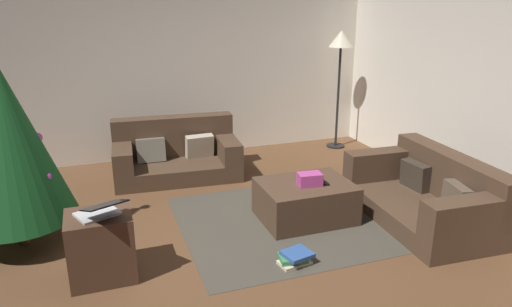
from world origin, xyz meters
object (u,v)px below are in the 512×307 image
couch_right (429,195)px  side_table (101,246)px  ottoman (305,201)px  laptop (100,211)px  corner_lamp (341,48)px  couch_left (176,154)px  book_stack (295,258)px  christmas_tree (7,141)px  gift_box (310,179)px  tv_remote (324,182)px

couch_right → side_table: couch_right is taller
ottoman → laptop: 2.14m
ottoman → corner_lamp: (1.56, 2.17, 1.32)m
couch_left → book_stack: bearing=106.8°
christmas_tree → corner_lamp: 4.68m
couch_right → book_stack: size_ratio=5.52×
couch_right → book_stack: (-1.70, -0.36, -0.21)m
laptop → book_stack: size_ratio=1.55×
christmas_tree → book_stack: bearing=-27.7°
side_table → christmas_tree: bearing=129.2°
couch_right → side_table: (-3.29, -0.01, 0.02)m
couch_left → ottoman: 2.05m
gift_box → couch_right: bearing=-16.9°
couch_left → couch_right: 3.16m
christmas_tree → couch_left: bearing=38.3°
side_table → book_stack: 1.65m
ottoman → gift_box: bearing=-78.2°
gift_box → laptop: bearing=-168.0°
christmas_tree → side_table: (0.69, -0.85, -0.73)m
gift_box → book_stack: bearing=-123.2°
corner_lamp → side_table: bearing=-144.2°
couch_left → christmas_tree: bearing=42.5°
gift_box → side_table: size_ratio=0.42×
tv_remote → ottoman: bearing=158.8°
laptop → corner_lamp: bearing=36.5°
couch_left → corner_lamp: (2.60, 0.40, 1.24)m
gift_box → book_stack: gift_box is taller
book_stack → corner_lamp: 3.87m
couch_left → tv_remote: couch_left is taller
ottoman → tv_remote: (0.17, -0.06, 0.21)m
couch_right → book_stack: 1.75m
laptop → tv_remote: bearing=11.0°
couch_right → corner_lamp: corner_lamp is taller
laptop → couch_right: bearing=1.1°
couch_right → corner_lamp: bearing=-4.1°
ottoman → side_table: 2.11m
christmas_tree → side_table: christmas_tree is taller
tv_remote → side_table: (-2.23, -0.37, -0.13)m
tv_remote → side_table: bearing=-171.7°
ottoman → christmas_tree: christmas_tree is taller
couch_right → christmas_tree: christmas_tree is taller
laptop → corner_lamp: corner_lamp is taller
couch_right → corner_lamp: size_ratio=0.98×
tv_remote → christmas_tree: size_ratio=0.09×
book_stack → couch_left: bearing=102.6°
tv_remote → couch_right: bearing=-20.2°
gift_box → book_stack: (-0.48, -0.73, -0.41)m
couch_left → tv_remote: (1.21, -1.83, 0.13)m
couch_right → tv_remote: (-1.06, 0.36, 0.15)m
gift_box → christmas_tree: 2.86m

